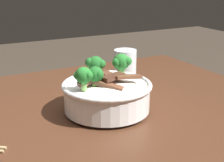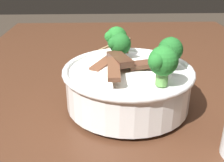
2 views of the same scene
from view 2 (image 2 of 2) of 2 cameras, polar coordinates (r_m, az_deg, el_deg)
name	(u,v)px [view 2 (image 2 of 2)]	position (r m, az deg, el deg)	size (l,w,h in m)	color
dining_table	(131,131)	(0.70, 4.04, -10.40)	(1.27, 0.88, 0.80)	#472819
rice_bowl	(129,81)	(0.51, 3.49, 0.01)	(0.24, 0.24, 0.14)	white
chopsticks_pair	(110,46)	(0.88, -0.33, 7.23)	(0.20, 0.15, 0.01)	tan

